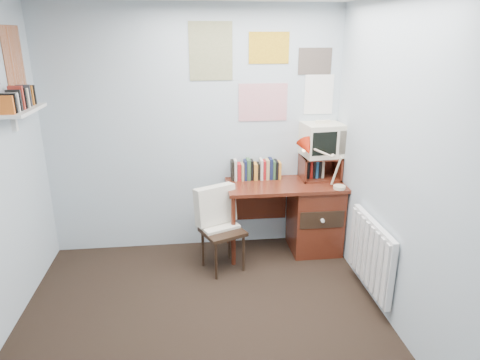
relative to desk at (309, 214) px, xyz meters
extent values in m
plane|color=black|center=(-1.17, -1.48, -0.41)|extent=(3.50, 3.50, 0.00)
cube|color=#AEBDC7|center=(-1.17, 0.27, 0.84)|extent=(3.00, 0.02, 2.50)
cube|color=#AEBDC7|center=(0.33, -1.48, 0.84)|extent=(0.02, 3.50, 2.50)
cube|color=maroon|center=(-0.27, 0.00, 0.34)|extent=(1.20, 0.55, 0.03)
cube|color=maroon|center=(0.06, 0.00, -0.04)|extent=(0.50, 0.50, 0.72)
cylinder|color=maroon|center=(-0.83, -0.24, -0.04)|extent=(0.04, 0.04, 0.72)
cylinder|color=maroon|center=(-0.83, 0.23, -0.04)|extent=(0.04, 0.04, 0.72)
cube|color=maroon|center=(-0.52, 0.25, 0.01)|extent=(0.64, 0.02, 0.30)
cube|color=black|center=(-0.94, -0.30, -0.01)|extent=(0.53, 0.52, 0.80)
cube|color=red|center=(0.22, -0.22, 0.57)|extent=(0.36, 0.32, 0.43)
cube|color=maroon|center=(0.12, 0.11, 0.48)|extent=(0.40, 0.30, 0.25)
cube|color=beige|center=(0.13, 0.13, 0.79)|extent=(0.43, 0.40, 0.37)
cube|color=maroon|center=(-0.51, 0.18, 0.46)|extent=(0.60, 0.14, 0.22)
cube|color=white|center=(0.29, -0.93, 0.01)|extent=(0.09, 0.80, 0.60)
cube|color=white|center=(-2.57, -0.38, 1.21)|extent=(0.20, 0.62, 0.24)
cube|color=white|center=(-0.47, 0.26, 1.44)|extent=(1.20, 0.01, 0.90)
cube|color=white|center=(-2.67, -0.38, 1.59)|extent=(0.01, 0.70, 0.60)
camera|label=1|loc=(-1.21, -4.04, 1.81)|focal=32.00mm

